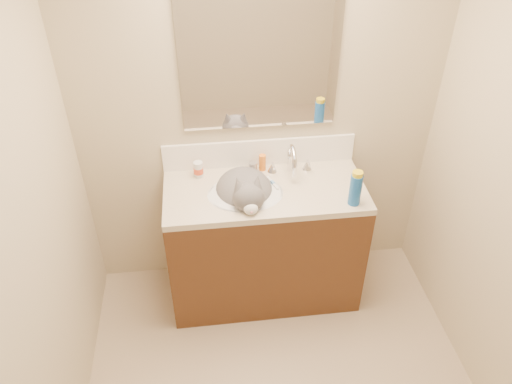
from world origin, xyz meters
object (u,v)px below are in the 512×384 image
object	(u,v)px
basin	(246,203)
amber_bottle	(262,163)
faucet	(291,162)
spray_can	(355,190)
pill_bottle	(198,169)
vanity_cabinet	(264,245)
cat	(245,193)
silver_jar	(253,166)

from	to	relation	value
basin	amber_bottle	xyz separation A→B (m)	(0.13, 0.23, 0.12)
faucet	basin	bearing A→B (deg)	-150.88
faucet	spray_can	xyz separation A→B (m)	(0.30, -0.33, 0.01)
basin	amber_bottle	world-z (taller)	amber_bottle
pill_bottle	amber_bottle	bearing A→B (deg)	3.50
spray_can	vanity_cabinet	bearing A→B (deg)	157.85
faucet	pill_bottle	world-z (taller)	faucet
faucet	cat	size ratio (longest dim) A/B	0.57
spray_can	amber_bottle	bearing A→B (deg)	139.63
silver_jar	amber_bottle	bearing A→B (deg)	0.59
vanity_cabinet	amber_bottle	bearing A→B (deg)	86.78
vanity_cabinet	spray_can	xyz separation A→B (m)	(0.48, -0.20, 0.54)
cat	amber_bottle	world-z (taller)	cat
faucet	cat	bearing A→B (deg)	-153.89
silver_jar	spray_can	xyz separation A→B (m)	(0.53, -0.40, 0.07)
faucet	amber_bottle	world-z (taller)	faucet
silver_jar	faucet	bearing A→B (deg)	-16.25
amber_bottle	pill_bottle	bearing A→B (deg)	-176.50
basin	spray_can	xyz separation A→B (m)	(0.60, -0.17, 0.16)
amber_bottle	vanity_cabinet	bearing A→B (deg)	-93.22
pill_bottle	amber_bottle	xyz separation A→B (m)	(0.40, 0.02, 0.00)
spray_can	silver_jar	bearing A→B (deg)	143.02
vanity_cabinet	spray_can	world-z (taller)	spray_can
faucet	silver_jar	bearing A→B (deg)	163.75
vanity_cabinet	amber_bottle	distance (m)	0.54
faucet	silver_jar	world-z (taller)	faucet
spray_can	pill_bottle	bearing A→B (deg)	156.54
faucet	silver_jar	xyz separation A→B (m)	(-0.23, 0.07, -0.06)
basin	silver_jar	world-z (taller)	silver_jar
cat	spray_can	size ratio (longest dim) A/B	2.60
cat	amber_bottle	distance (m)	0.26
cat	faucet	bearing A→B (deg)	23.37
silver_jar	cat	bearing A→B (deg)	-108.26
basin	pill_bottle	bearing A→B (deg)	141.60
basin	cat	bearing A→B (deg)	86.74
cat	vanity_cabinet	bearing A→B (deg)	1.77
faucet	spray_can	size ratio (longest dim) A/B	1.48
vanity_cabinet	cat	world-z (taller)	cat
silver_jar	spray_can	size ratio (longest dim) A/B	0.31
vanity_cabinet	amber_bottle	world-z (taller)	amber_bottle
cat	silver_jar	xyz separation A→B (m)	(0.07, 0.21, 0.04)
pill_bottle	cat	bearing A→B (deg)	-35.44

